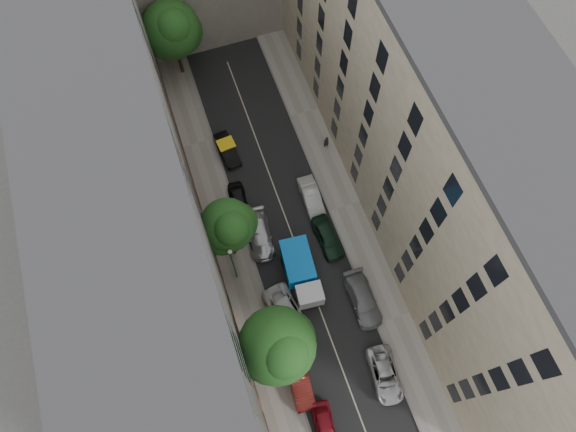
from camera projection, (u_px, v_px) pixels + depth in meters
name	position (u px, v px, depth m)	size (l,w,h in m)	color
ground	(288.00, 224.00, 46.55)	(120.00, 120.00, 0.00)	#4C4C49
road_surface	(288.00, 224.00, 46.54)	(8.00, 44.00, 0.02)	black
sidewalk_left	(230.00, 243.00, 45.75)	(3.00, 44.00, 0.15)	gray
sidewalk_right	(344.00, 206.00, 47.22)	(3.00, 44.00, 0.15)	gray
building_left	(140.00, 215.00, 35.97)	(8.00, 44.00, 20.00)	#4B4946
building_right	(425.00, 129.00, 38.89)	(8.00, 44.00, 20.00)	beige
tarp_truck	(301.00, 272.00, 43.17)	(2.77, 5.96, 2.67)	black
car_left_0	(325.00, 426.00, 39.01)	(1.52, 3.79, 1.29)	maroon
car_left_1	(300.00, 383.00, 40.24)	(1.50, 4.31, 1.42)	#4E120F
car_left_2	(287.00, 313.00, 42.52)	(2.34, 5.07, 1.41)	silver
car_left_3	(260.00, 235.00, 45.36)	(2.01, 4.96, 1.44)	#BCBCC1
car_left_4	(239.00, 201.00, 46.79)	(1.55, 3.86, 1.31)	black
car_left_5	(227.00, 150.00, 49.02)	(1.40, 4.02, 1.32)	black
car_right_0	(385.00, 375.00, 40.56)	(2.14, 4.64, 1.29)	silver
car_right_1	(363.00, 299.00, 42.95)	(2.07, 5.10, 1.48)	slate
car_right_2	(328.00, 237.00, 45.24)	(1.77, 4.39, 1.50)	#152F1E
car_right_3	(311.00, 197.00, 46.90)	(1.50, 4.30, 1.42)	silver
tree_near	(279.00, 347.00, 36.19)	(5.81, 5.62, 8.91)	#382619
tree_mid	(229.00, 227.00, 39.99)	(4.75, 4.39, 8.46)	#382619
tree_far	(173.00, 31.00, 48.28)	(5.74, 5.53, 8.73)	#382619
lamp_post	(233.00, 262.00, 40.74)	(0.36, 0.36, 6.46)	#195926
pedestrian	(326.00, 142.00, 49.07)	(0.56, 0.37, 1.55)	black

